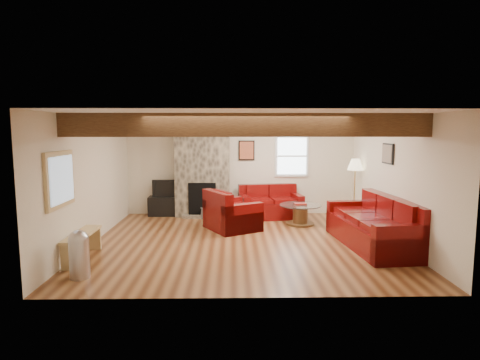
% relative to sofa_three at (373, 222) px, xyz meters
% --- Properties ---
extents(room, '(8.00, 8.00, 8.00)m').
position_rel_sofa_three_xyz_m(room, '(-2.48, 0.37, 0.78)').
color(room, '#5C3018').
rests_on(room, ground).
extents(floor, '(6.00, 6.00, 0.00)m').
position_rel_sofa_three_xyz_m(floor, '(-2.48, 0.37, -0.47)').
color(floor, '#5C3018').
rests_on(floor, ground).
extents(oak_beam, '(6.00, 0.36, 0.38)m').
position_rel_sofa_three_xyz_m(oak_beam, '(-2.48, -0.88, 1.84)').
color(oak_beam, '#311B0E').
rests_on(oak_beam, room).
extents(chimney_breast, '(1.40, 0.67, 2.50)m').
position_rel_sofa_three_xyz_m(chimney_breast, '(-3.48, 2.86, 0.75)').
color(chimney_breast, '#38322B').
rests_on(chimney_breast, floor).
extents(back_window, '(0.90, 0.08, 1.10)m').
position_rel_sofa_three_xyz_m(back_window, '(-1.13, 3.08, 1.08)').
color(back_window, silver).
rests_on(back_window, room).
extents(hatch_window, '(0.08, 1.00, 0.90)m').
position_rel_sofa_three_xyz_m(hatch_window, '(-5.44, -1.13, 0.98)').
color(hatch_window, tan).
rests_on(hatch_window, room).
extents(ceiling_dome, '(0.40, 0.40, 0.18)m').
position_rel_sofa_three_xyz_m(ceiling_dome, '(-1.58, 1.27, 1.97)').
color(ceiling_dome, white).
rests_on(ceiling_dome, room).
extents(artwork_back, '(0.42, 0.06, 0.52)m').
position_rel_sofa_three_xyz_m(artwork_back, '(-2.33, 3.08, 1.23)').
color(artwork_back, black).
rests_on(artwork_back, room).
extents(artwork_right, '(0.06, 0.55, 0.42)m').
position_rel_sofa_three_xyz_m(artwork_right, '(0.48, 0.67, 1.28)').
color(artwork_right, black).
rests_on(artwork_right, room).
extents(sofa_three, '(1.25, 2.54, 0.95)m').
position_rel_sofa_three_xyz_m(sofa_three, '(0.00, 0.00, 0.00)').
color(sofa_three, '#4C0A05').
rests_on(sofa_three, floor).
extents(loveseat, '(1.66, 1.11, 0.82)m').
position_rel_sofa_three_xyz_m(loveseat, '(-1.73, 2.60, -0.06)').
color(loveseat, '#4C0A05').
rests_on(loveseat, floor).
extents(armchair_red, '(1.38, 1.43, 0.89)m').
position_rel_sofa_three_xyz_m(armchair_red, '(-2.71, 1.37, -0.03)').
color(armchair_red, '#4C0A05').
rests_on(armchair_red, floor).
extents(coffee_table, '(0.98, 0.98, 0.51)m').
position_rel_sofa_three_xyz_m(coffee_table, '(-1.10, 1.81, -0.23)').
color(coffee_table, '#4B2F18').
rests_on(coffee_table, floor).
extents(tv_cabinet, '(1.01, 0.40, 0.50)m').
position_rel_sofa_three_xyz_m(tv_cabinet, '(-4.40, 2.90, -0.22)').
color(tv_cabinet, black).
rests_on(tv_cabinet, floor).
extents(television, '(0.78, 0.10, 0.45)m').
position_rel_sofa_three_xyz_m(television, '(-4.40, 2.90, 0.26)').
color(television, black).
rests_on(television, tv_cabinet).
extents(floor_lamp, '(0.39, 0.39, 1.53)m').
position_rel_sofa_three_xyz_m(floor_lamp, '(0.32, 2.26, 0.83)').
color(floor_lamp, tan).
rests_on(floor_lamp, floor).
extents(pine_bench, '(0.29, 1.23, 0.46)m').
position_rel_sofa_three_xyz_m(pine_bench, '(-5.31, -0.70, -0.24)').
color(pine_bench, tan).
rests_on(pine_bench, floor).
extents(pedal_bin, '(0.35, 0.35, 0.74)m').
position_rel_sofa_three_xyz_m(pedal_bin, '(-5.02, -1.60, -0.10)').
color(pedal_bin, '#B5B5BA').
rests_on(pedal_bin, floor).
extents(coal_bucket, '(0.30, 0.30, 0.28)m').
position_rel_sofa_three_xyz_m(coal_bucket, '(-3.38, 2.52, -0.33)').
color(coal_bucket, gray).
rests_on(coal_bucket, floor).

